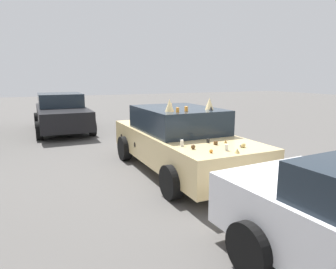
% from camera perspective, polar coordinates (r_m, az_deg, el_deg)
% --- Properties ---
extents(ground_plane, '(60.00, 60.00, 0.00)m').
position_cam_1_polar(ground_plane, '(7.28, 2.18, -6.79)').
color(ground_plane, '#514F4C').
extents(art_car_decorated, '(4.72, 2.15, 1.75)m').
position_cam_1_polar(art_car_decorated, '(7.11, 2.12, -0.95)').
color(art_car_decorated, '#D8BC7F').
rests_on(art_car_decorated, ground).
extents(parked_sedan_behind_right, '(4.61, 2.13, 1.52)m').
position_cam_1_polar(parked_sedan_behind_right, '(13.03, -19.42, 3.90)').
color(parked_sedan_behind_right, black).
rests_on(parked_sedan_behind_right, ground).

